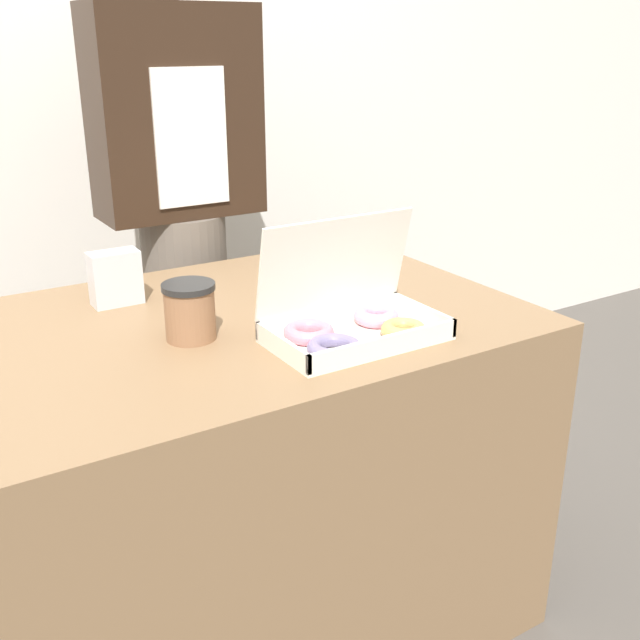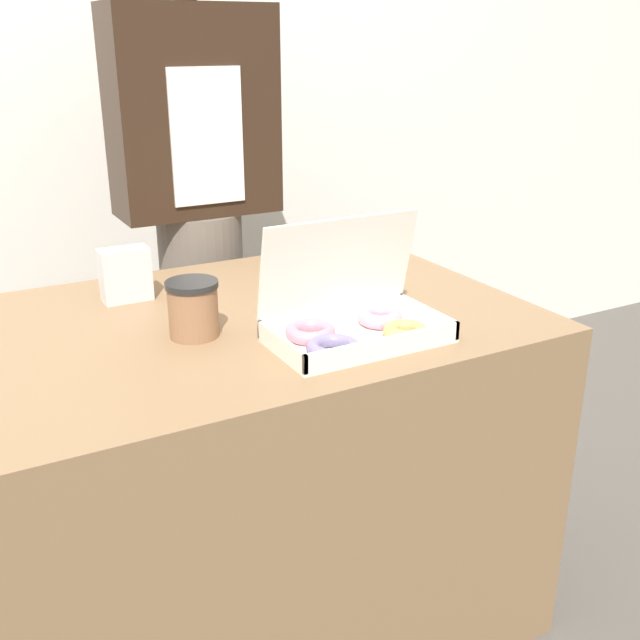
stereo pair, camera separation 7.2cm
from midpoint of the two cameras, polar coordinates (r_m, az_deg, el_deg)
The scene contains 7 objects.
ground_plane at distance 2.00m, azimuth -3.78°, elevation -21.10°, with size 14.00×14.00×0.00m, color #4C4742.
wall_back at distance 2.56m, azimuth -16.03°, elevation 19.31°, with size 10.00×0.05×2.60m.
table at distance 1.76m, azimuth -4.08°, elevation -11.63°, with size 1.18×0.82×0.78m.
donut_box at distance 1.45m, azimuth 3.98°, elevation -0.04°, with size 0.34×0.22×0.23m.
coffee_cup at distance 1.47m, azimuth -8.27°, elevation 0.86°, with size 0.10×0.10×0.11m.
napkin_holder at distance 1.71m, azimuth -13.45°, elevation 3.37°, with size 0.11×0.06×0.12m.
person_customer at distance 2.16m, azimuth -8.30°, elevation 8.11°, with size 0.44×0.24×1.63m.
Camera 2 is at (-0.58, -1.38, 1.33)m, focal length 42.00 mm.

